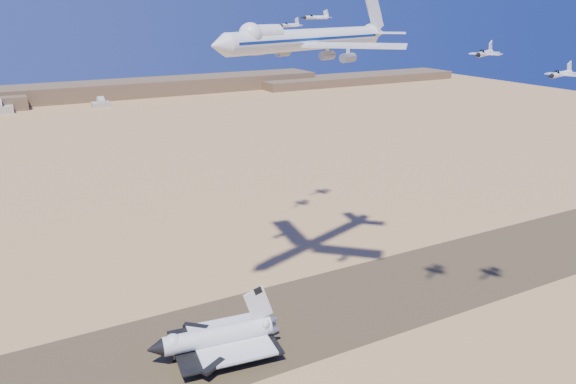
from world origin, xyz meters
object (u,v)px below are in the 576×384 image
chase_jet_a (484,53)px  chase_jet_d (316,17)px  chase_jet_b (561,74)px  carrier_747 (303,40)px  crew_b (250,351)px  crew_c (248,360)px  chase_jet_c (290,25)px  crew_a (255,355)px  shuttle (217,338)px

chase_jet_a → chase_jet_d: bearing=56.3°
chase_jet_a → chase_jet_b: chase_jet_a is taller
chase_jet_a → chase_jet_b: bearing=-53.0°
carrier_747 → chase_jet_b: carrier_747 is taller
crew_b → chase_jet_b: (81.72, -34.25, 84.46)m
crew_c → chase_jet_c: chase_jet_c is taller
carrier_747 → chase_jet_b: bearing=-68.3°
chase_jet_b → chase_jet_d: size_ratio=0.96×
carrier_747 → chase_jet_b: size_ratio=5.34×
carrier_747 → chase_jet_a: carrier_747 is taller
carrier_747 → chase_jet_a: bearing=-77.5°
crew_a → crew_b: 2.43m
chase_jet_d → crew_c: bearing=-142.0°
carrier_747 → chase_jet_c: bearing=46.3°
shuttle → carrier_747: carrier_747 is taller
crew_a → crew_c: crew_c is taller
chase_jet_c → chase_jet_d: bearing=1.6°
crew_b → chase_jet_d: size_ratio=0.11×
carrier_747 → chase_jet_d: (40.92, 59.86, 5.53)m
crew_a → chase_jet_b: 121.43m
crew_a → crew_c: 3.59m
chase_jet_c → chase_jet_d: 22.23m
carrier_747 → chase_jet_d: bearing=35.9°
chase_jet_a → crew_b: bearing=130.2°
crew_a → chase_jet_d: size_ratio=0.10×
crew_b → crew_c: bearing=130.0°
shuttle → chase_jet_c: 128.24m
shuttle → carrier_747: bearing=30.3°
carrier_747 → crew_b: bearing=-163.7°
crew_c → chase_jet_d: bearing=-101.2°
chase_jet_b → chase_jet_c: size_ratio=1.08×
shuttle → chase_jet_c: (62.04, 66.37, 90.51)m
crew_b → chase_jet_c: bearing=-51.0°
carrier_747 → chase_jet_d: carrier_747 is taller
chase_jet_c → chase_jet_a: bearing=-113.2°
crew_a → shuttle: bearing=28.3°
chase_jet_b → chase_jet_c: (-28.53, 106.00, 10.62)m
shuttle → chase_jet_a: bearing=-16.3°
crew_a → crew_c: bearing=91.5°
crew_a → chase_jet_a: bearing=-132.4°
carrier_747 → chase_jet_a: 56.22m
carrier_747 → chase_jet_a: (29.94, -47.54, -2.09)m
crew_c → chase_jet_a: bearing=-168.3°
chase_jet_c → chase_jet_d: size_ratio=0.89×
shuttle → crew_c: bearing=-49.5°
chase_jet_b → chase_jet_c: chase_jet_c is taller
crew_c → chase_jet_b: size_ratio=0.12×
chase_jet_c → crew_a: bearing=-153.5°
crew_c → chase_jet_d: size_ratio=0.12×
carrier_747 → crew_c: size_ratio=43.69×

